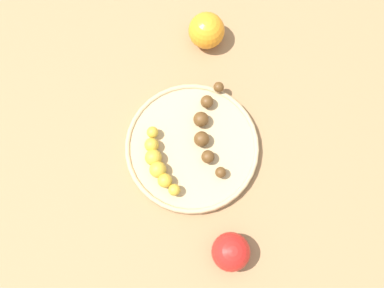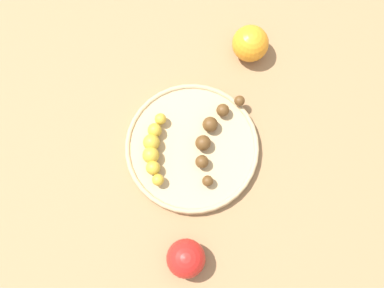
{
  "view_description": "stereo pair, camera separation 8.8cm",
  "coord_description": "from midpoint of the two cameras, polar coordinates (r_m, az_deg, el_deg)",
  "views": [
    {
      "loc": [
        -0.2,
        0.12,
        0.89
      ],
      "look_at": [
        0.0,
        0.0,
        0.04
      ],
      "focal_mm": 42.71,
      "sensor_mm": 36.0,
      "label": 1
    },
    {
      "loc": [
        -0.23,
        0.03,
        0.89
      ],
      "look_at": [
        0.0,
        0.0,
        0.04
      ],
      "focal_mm": 42.71,
      "sensor_mm": 36.0,
      "label": 2
    }
  ],
  "objects": [
    {
      "name": "orange_fruit",
      "position": [
        0.97,
        -0.8,
        13.54
      ],
      "size": [
        0.08,
        0.08,
        0.08
      ],
      "primitive_type": "sphere",
      "color": "orange",
      "rests_on": "ground_plane"
    },
    {
      "name": "banana_spotted",
      "position": [
        0.88,
        -7.12,
        -2.86
      ],
      "size": [
        0.14,
        0.06,
        0.03
      ],
      "rotation": [
        0.0,
        0.0,
        1.41
      ],
      "color": "gold",
      "rests_on": "fruit_bowl"
    },
    {
      "name": "apple_red",
      "position": [
        0.86,
        1.92,
        -13.88
      ],
      "size": [
        0.07,
        0.07,
        0.07
      ],
      "primitive_type": "sphere",
      "color": "red",
      "rests_on": "ground_plane"
    },
    {
      "name": "fruit_bowl",
      "position": [
        0.91,
        -2.74,
        -0.94
      ],
      "size": [
        0.27,
        0.27,
        0.02
      ],
      "color": "tan",
      "rests_on": "ground_plane"
    },
    {
      "name": "ground_plane",
      "position": [
        0.92,
        -2.7,
        -1.12
      ],
      "size": [
        2.4,
        2.4,
        0.0
      ],
      "primitive_type": "plane",
      "color": "#936D47"
    },
    {
      "name": "banana_overripe",
      "position": [
        0.89,
        -0.97,
        1.39
      ],
      "size": [
        0.17,
        0.12,
        0.03
      ],
      "rotation": [
        0.0,
        0.0,
        1.05
      ],
      "color": "#593819",
      "rests_on": "fruit_bowl"
    }
  ]
}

